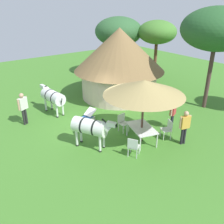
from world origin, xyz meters
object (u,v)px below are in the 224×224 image
(guest_behind_table, at_px, (173,112))
(acacia_tree_far_lawn, at_px, (119,31))
(shade_umbrella, at_px, (144,88))
(zebra_nearest_camera, at_px, (91,127))
(patio_chair_near_lawn, at_px, (168,128))
(standing_watcher, at_px, (23,106))
(patio_chair_west_end, at_px, (123,121))
(acacia_tree_right_background, at_px, (157,32))
(thatched_hut, at_px, (119,61))
(striped_lounge_chair, at_px, (88,116))
(patio_dining_table, at_px, (142,129))
(patio_chair_east_end, at_px, (133,146))
(zebra_by_umbrella, at_px, (53,97))
(acacia_tree_behind_hut, at_px, (217,29))
(guest_beside_umbrella, at_px, (185,125))

(guest_behind_table, xyz_separation_m, acacia_tree_far_lawn, (-9.23, 3.72, 2.75))
(shade_umbrella, distance_m, zebra_nearest_camera, 2.87)
(patio_chair_near_lawn, relative_size, standing_watcher, 0.51)
(patio_chair_west_end, distance_m, zebra_nearest_camera, 2.15)
(shade_umbrella, distance_m, standing_watcher, 6.45)
(zebra_nearest_camera, xyz_separation_m, acacia_tree_right_background, (-5.66, 9.74, 2.74))
(shade_umbrella, relative_size, patio_chair_west_end, 3.96)
(guest_behind_table, bearing_deg, thatched_hut, 60.29)
(thatched_hut, height_order, striped_lounge_chair, thatched_hut)
(shade_umbrella, bearing_deg, standing_watcher, -142.86)
(zebra_nearest_camera, relative_size, acacia_tree_far_lawn, 0.41)
(patio_dining_table, height_order, standing_watcher, standing_watcher)
(standing_watcher, xyz_separation_m, striped_lounge_chair, (1.63, 2.92, -0.80))
(acacia_tree_right_background, bearing_deg, patio_chair_east_end, -49.92)
(guest_behind_table, bearing_deg, striped_lounge_chair, 109.38)
(patio_chair_near_lawn, xyz_separation_m, zebra_by_umbrella, (-5.91, -3.16, 0.49))
(patio_chair_west_end, distance_m, striped_lounge_chair, 2.19)
(patio_dining_table, relative_size, acacia_tree_behind_hut, 0.31)
(guest_beside_umbrella, xyz_separation_m, zebra_nearest_camera, (-2.28, -3.52, 0.02))
(patio_chair_west_end, bearing_deg, patio_chair_near_lawn, 122.26)
(standing_watcher, xyz_separation_m, zebra_by_umbrella, (-0.42, 1.82, -0.04))
(zebra_by_umbrella, distance_m, acacia_tree_far_lawn, 9.07)
(shade_umbrella, distance_m, striped_lounge_chair, 4.21)
(standing_watcher, xyz_separation_m, acacia_tree_behind_hut, (4.34, 9.66, 3.55))
(standing_watcher, bearing_deg, guest_beside_umbrella, 105.24)
(thatched_hut, height_order, guest_beside_umbrella, thatched_hut)
(guest_beside_umbrella, bearing_deg, patio_chair_near_lawn, -63.72)
(guest_behind_table, height_order, striped_lounge_chair, guest_behind_table)
(patio_chair_west_end, relative_size, guest_behind_table, 0.57)
(zebra_by_umbrella, bearing_deg, shade_umbrella, -77.08)
(thatched_hut, xyz_separation_m, guest_behind_table, (5.33, -0.73, -1.48))
(guest_behind_table, height_order, zebra_nearest_camera, guest_behind_table)
(guest_beside_umbrella, distance_m, zebra_by_umbrella, 7.48)
(patio_dining_table, distance_m, patio_chair_near_lawn, 1.33)
(patio_dining_table, xyz_separation_m, guest_behind_table, (0.01, 2.10, 0.29))
(standing_watcher, bearing_deg, zebra_nearest_camera, 88.11)
(patio_chair_west_end, height_order, standing_watcher, standing_watcher)
(patio_chair_near_lawn, relative_size, acacia_tree_right_background, 0.19)
(zebra_nearest_camera, height_order, zebra_by_umbrella, zebra_by_umbrella)
(zebra_nearest_camera, bearing_deg, striped_lounge_chair, -147.86)
(patio_dining_table, bearing_deg, acacia_tree_behind_hut, 96.20)
(thatched_hut, height_order, patio_chair_near_lawn, thatched_hut)
(patio_chair_east_end, xyz_separation_m, patio_chair_near_lawn, (-0.19, 2.34, 0.00))
(patio_chair_east_end, bearing_deg, patio_dining_table, 90.00)
(patio_chair_east_end, xyz_separation_m, striped_lounge_chair, (-4.05, 0.27, -0.27))
(striped_lounge_chair, height_order, zebra_by_umbrella, zebra_by_umbrella)
(standing_watcher, bearing_deg, shade_umbrella, 102.97)
(patio_chair_east_end, relative_size, acacia_tree_far_lawn, 0.18)
(standing_watcher, bearing_deg, acacia_tree_behind_hut, 131.64)
(acacia_tree_far_lawn, bearing_deg, acacia_tree_right_background, 34.61)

